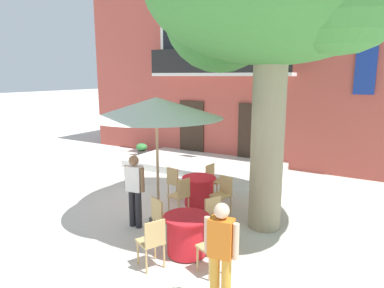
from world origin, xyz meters
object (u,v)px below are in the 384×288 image
object	(u,v)px
pedestrian_near_entrance	(135,187)
cafe_chair_near_tree_2	(215,243)
cafe_chair_near_tree_1	(152,240)
cafe_table_middle	(199,191)
cafe_chair_near_tree_0	(162,216)
cafe_chair_middle_3	(181,194)
cafe_umbrella	(156,108)
ground_planter_left	(142,149)
cafe_chair_middle_2	(175,181)
cafe_table_near_tree	(187,235)
cafe_chair_middle_0	(223,192)
cafe_chair_near_tree_3	(216,217)
pedestrian_mid_plaza	(221,250)
cafe_chair_middle_1	(213,179)

from	to	relation	value
pedestrian_near_entrance	cafe_chair_near_tree_2	bearing A→B (deg)	-16.92
cafe_chair_near_tree_1	cafe_table_middle	distance (m)	3.06
cafe_chair_near_tree_0	cafe_chair_middle_3	bearing A→B (deg)	105.46
cafe_chair_near_tree_0	cafe_chair_near_tree_1	world-z (taller)	same
cafe_umbrella	ground_planter_left	world-z (taller)	cafe_umbrella
cafe_chair_middle_2	cafe_table_near_tree	bearing A→B (deg)	-52.58
cafe_chair_middle_0	pedestrian_near_entrance	size ratio (longest dim) A/B	0.56
cafe_table_middle	cafe_table_near_tree	bearing A→B (deg)	-66.02
cafe_chair_near_tree_3	pedestrian_mid_plaza	distance (m)	2.02
cafe_chair_middle_3	cafe_chair_middle_2	bearing A→B (deg)	130.64
cafe_chair_middle_0	pedestrian_mid_plaza	size ratio (longest dim) A/B	0.57
cafe_chair_near_tree_2	cafe_table_middle	world-z (taller)	cafe_chair_near_tree_2
cafe_chair_middle_1	ground_planter_left	distance (m)	5.46
cafe_chair_near_tree_0	cafe_chair_near_tree_3	xyz separation A→B (m)	(0.97, 0.50, 0.00)
cafe_chair_near_tree_0	cafe_umbrella	bearing A→B (deg)	130.05
cafe_chair_middle_3	cafe_chair_near_tree_1	bearing A→B (deg)	-69.73
cafe_chair_middle_0	cafe_chair_near_tree_0	bearing A→B (deg)	-103.53
cafe_table_near_tree	cafe_chair_near_tree_2	bearing A→B (deg)	-19.21
pedestrian_near_entrance	cafe_chair_middle_2	bearing A→B (deg)	94.75
cafe_chair_near_tree_2	pedestrian_near_entrance	distance (m)	2.45
pedestrian_near_entrance	cafe_table_middle	bearing A→B (deg)	71.59
cafe_umbrella	ground_planter_left	xyz separation A→B (m)	(-4.37, 4.87, -2.29)
cafe_table_near_tree	cafe_chair_near_tree_3	size ratio (longest dim) A/B	0.95
cafe_chair_near_tree_3	pedestrian_near_entrance	distance (m)	1.90
cafe_chair_near_tree_1	pedestrian_near_entrance	world-z (taller)	pedestrian_near_entrance
cafe_chair_near_tree_0	ground_planter_left	size ratio (longest dim) A/B	1.61
ground_planter_left	cafe_chair_middle_0	bearing A→B (deg)	-34.02
cafe_chair_near_tree_0	ground_planter_left	xyz separation A→B (m)	(-4.96, 5.57, -0.21)
cafe_chair_middle_2	ground_planter_left	xyz separation A→B (m)	(-3.92, 3.49, -0.21)
cafe_chair_near_tree_2	cafe_chair_middle_1	world-z (taller)	same
cafe_chair_near_tree_1	cafe_chair_middle_0	xyz separation A→B (m)	(0.00, 2.83, 0.00)
cafe_chair_near_tree_0	cafe_chair_near_tree_2	size ratio (longest dim) A/B	1.00
cafe_table_middle	cafe_chair_middle_2	bearing A→B (deg)	177.08
cafe_chair_middle_1	ground_planter_left	xyz separation A→B (m)	(-4.70, 2.77, -0.21)
cafe_chair_near_tree_2	cafe_chair_middle_3	distance (m)	2.51
cafe_chair_near_tree_1	cafe_chair_middle_3	world-z (taller)	same
cafe_table_near_tree	pedestrian_mid_plaza	world-z (taller)	pedestrian_mid_plaza
cafe_table_near_tree	cafe_chair_near_tree_3	bearing A→B (deg)	71.22
cafe_chair_middle_0	cafe_chair_near_tree_2	bearing A→B (deg)	-67.68
cafe_chair_middle_2	cafe_umbrella	bearing A→B (deg)	-72.12
cafe_chair_middle_2	cafe_umbrella	size ratio (longest dim) A/B	0.31
cafe_chair_near_tree_2	cafe_umbrella	xyz separation A→B (m)	(-2.02, 1.16, 2.08)
cafe_chair_near_tree_1	pedestrian_mid_plaza	world-z (taller)	pedestrian_mid_plaza
cafe_table_middle	cafe_chair_middle_2	size ratio (longest dim) A/B	0.95
ground_planter_left	pedestrian_mid_plaza	world-z (taller)	pedestrian_mid_plaza
cafe_table_middle	cafe_chair_middle_3	bearing A→B (deg)	-95.80
cafe_chair_near_tree_2	pedestrian_near_entrance	xyz separation A→B (m)	(-2.32, 0.70, 0.39)
cafe_chair_near_tree_2	pedestrian_near_entrance	world-z (taller)	pedestrian_near_entrance
cafe_chair_near_tree_3	ground_planter_left	xyz separation A→B (m)	(-5.92, 5.07, -0.21)
cafe_chair_middle_0	cafe_chair_middle_1	size ratio (longest dim) A/B	1.00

